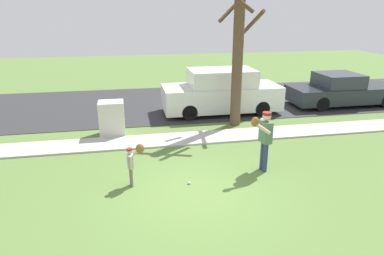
{
  "coord_description": "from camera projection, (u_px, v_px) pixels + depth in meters",
  "views": [
    {
      "loc": [
        -1.46,
        -7.28,
        4.26
      ],
      "look_at": [
        0.3,
        1.92,
        1.0
      ],
      "focal_mm": 31.8,
      "sensor_mm": 36.0,
      "label": 1
    }
  ],
  "objects": [
    {
      "name": "road_surface",
      "position": [
        160.0,
        103.0,
        16.39
      ],
      "size": [
        36.0,
        6.8,
        0.02
      ],
      "primitive_type": "cube",
      "color": "#2D2D30",
      "rests_on": "ground"
    },
    {
      "name": "parked_van_white",
      "position": [
        221.0,
        92.0,
        14.63
      ],
      "size": [
        5.0,
        1.95,
        1.88
      ],
      "color": "silver",
      "rests_on": "road_surface"
    },
    {
      "name": "sidewalk_strip",
      "position": [
        174.0,
        139.0,
        11.74
      ],
      "size": [
        36.0,
        1.2,
        0.06
      ],
      "primitive_type": "cube",
      "color": "#B2B2AD",
      "rests_on": "ground"
    },
    {
      "name": "utility_cabinet",
      "position": [
        112.0,
        118.0,
        12.06
      ],
      "size": [
        0.87,
        0.73,
        1.23
      ],
      "primitive_type": "cube",
      "color": "beige",
      "rests_on": "ground"
    },
    {
      "name": "street_tree_near",
      "position": [
        238.0,
        44.0,
        12.34
      ],
      "size": [
        1.85,
        1.89,
        5.82
      ],
      "color": "brown",
      "rests_on": "ground"
    },
    {
      "name": "person_child",
      "position": [
        133.0,
        160.0,
        8.52
      ],
      "size": [
        0.46,
        0.43,
        1.07
      ],
      "rotation": [
        0.0,
        0.0,
        0.06
      ],
      "color": "#6B6656",
      "rests_on": "ground"
    },
    {
      "name": "person_adult",
      "position": [
        264.0,
        135.0,
        9.19
      ],
      "size": [
        0.67,
        0.66,
        1.69
      ],
      "rotation": [
        0.0,
        0.0,
        -3.08
      ],
      "color": "navy",
      "rests_on": "ground"
    },
    {
      "name": "parked_pickup_dark",
      "position": [
        343.0,
        91.0,
        15.95
      ],
      "size": [
        5.2,
        1.95,
        1.48
      ],
      "color": "#23282D",
      "rests_on": "road_surface"
    },
    {
      "name": "ground_plane",
      "position": [
        175.0,
        141.0,
        11.66
      ],
      "size": [
        48.0,
        48.0,
        0.0
      ],
      "primitive_type": "plane",
      "color": "#567538"
    },
    {
      "name": "baseball",
      "position": [
        189.0,
        183.0,
        8.77
      ],
      "size": [
        0.07,
        0.07,
        0.07
      ],
      "primitive_type": "sphere",
      "color": "white",
      "rests_on": "ground"
    }
  ]
}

